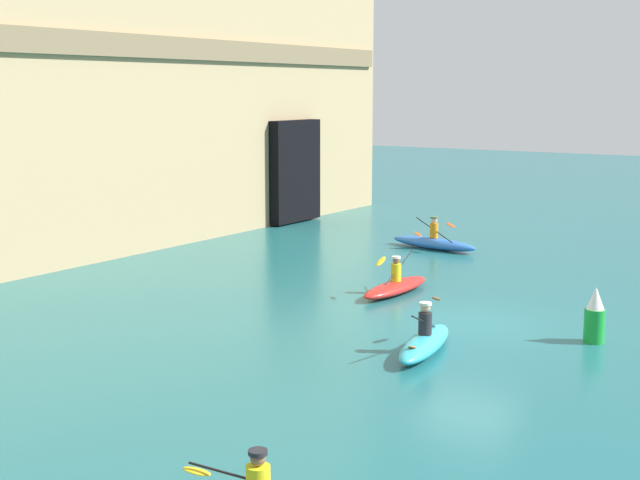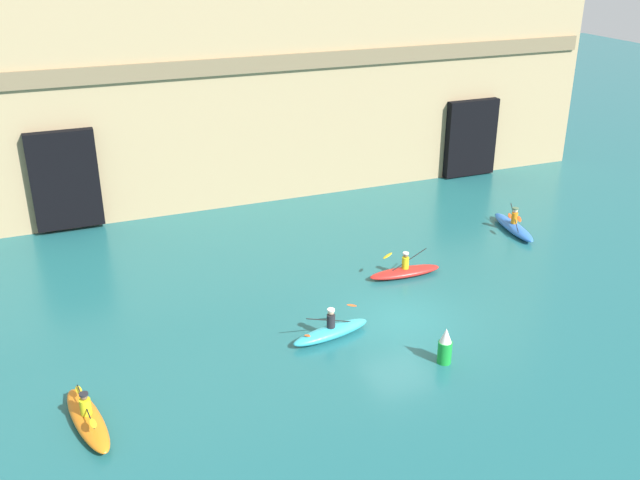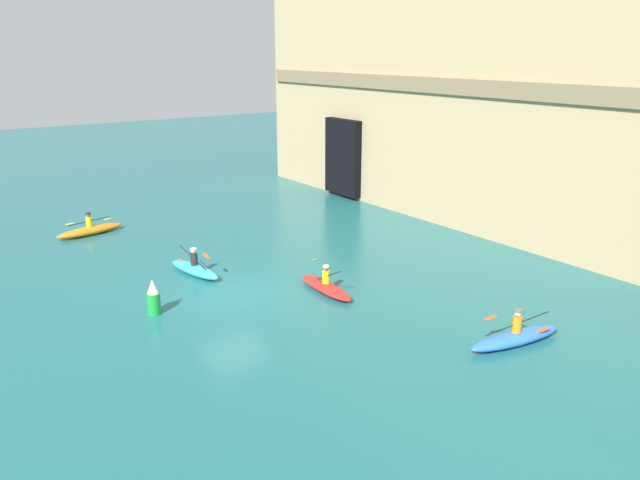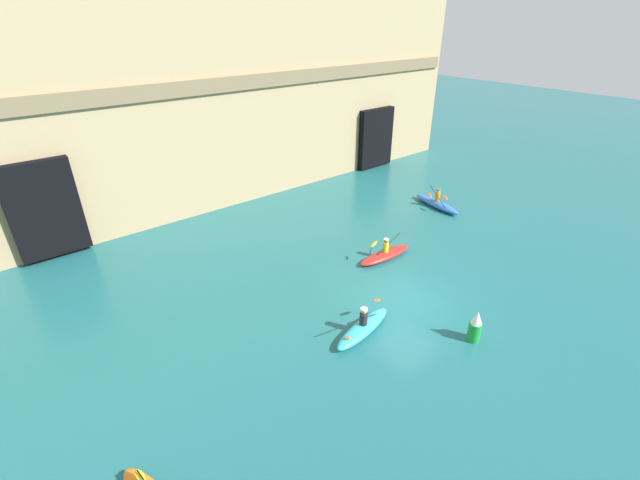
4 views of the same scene
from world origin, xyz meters
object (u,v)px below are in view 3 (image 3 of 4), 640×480
(kayak_blue, at_px, (516,337))
(kayak_cyan, at_px, (195,269))
(kayak_orange, at_px, (90,230))
(kayak_red, at_px, (326,287))
(marker_buoy, at_px, (153,298))

(kayak_blue, height_order, kayak_cyan, kayak_blue)
(kayak_orange, distance_m, kayak_cyan, 8.60)
(kayak_blue, xyz_separation_m, kayak_red, (-7.05, -2.30, -0.03))
(kayak_cyan, bearing_deg, kayak_blue, 14.54)
(kayak_cyan, xyz_separation_m, marker_buoy, (2.88, -2.84, 0.35))
(marker_buoy, bearing_deg, kayak_cyan, 135.36)
(kayak_red, height_order, marker_buoy, marker_buoy)
(kayak_orange, bearing_deg, kayak_blue, -80.27)
(kayak_orange, distance_m, kayak_red, 14.08)
(kayak_red, relative_size, marker_buoy, 2.44)
(kayak_red, xyz_separation_m, marker_buoy, (-1.82, -6.15, 0.38))
(kayak_red, bearing_deg, kayak_blue, -159.83)
(kayak_orange, relative_size, kayak_cyan, 1.12)
(kayak_orange, height_order, kayak_red, kayak_red)
(kayak_blue, height_order, marker_buoy, marker_buoy)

